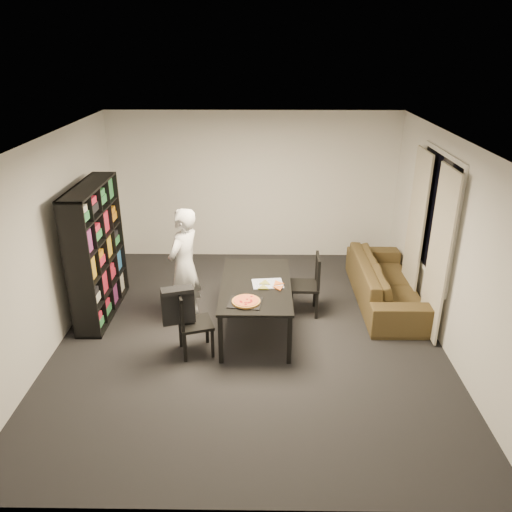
{
  "coord_description": "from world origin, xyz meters",
  "views": [
    {
      "loc": [
        0.16,
        -5.77,
        3.65
      ],
      "look_at": [
        0.07,
        0.25,
        1.05
      ],
      "focal_mm": 35.0,
      "sensor_mm": 36.0,
      "label": 1
    }
  ],
  "objects_px": {
    "person": "(184,266)",
    "pepperoni_pizza": "(246,301)",
    "bookshelf": "(97,252)",
    "baking_tray": "(245,303)",
    "dining_table": "(256,288)",
    "sofa": "(386,282)",
    "chair_right": "(310,281)",
    "chair_left": "(189,319)"
  },
  "relations": [
    {
      "from": "bookshelf",
      "to": "chair_right",
      "type": "height_order",
      "value": "bookshelf"
    },
    {
      "from": "dining_table",
      "to": "chair_right",
      "type": "bearing_deg",
      "value": 31.56
    },
    {
      "from": "bookshelf",
      "to": "chair_right",
      "type": "distance_m",
      "value": 3.03
    },
    {
      "from": "bookshelf",
      "to": "baking_tray",
      "type": "height_order",
      "value": "bookshelf"
    },
    {
      "from": "sofa",
      "to": "person",
      "type": "bearing_deg",
      "value": 100.27
    },
    {
      "from": "baking_tray",
      "to": "sofa",
      "type": "height_order",
      "value": "baking_tray"
    },
    {
      "from": "chair_left",
      "to": "chair_right",
      "type": "xyz_separation_m",
      "value": [
        1.59,
        1.06,
        0.02
      ]
    },
    {
      "from": "chair_right",
      "to": "pepperoni_pizza",
      "type": "bearing_deg",
      "value": -39.99
    },
    {
      "from": "chair_right",
      "to": "person",
      "type": "relative_size",
      "value": 0.55
    },
    {
      "from": "dining_table",
      "to": "baking_tray",
      "type": "height_order",
      "value": "baking_tray"
    },
    {
      "from": "dining_table",
      "to": "pepperoni_pizza",
      "type": "xyz_separation_m",
      "value": [
        -0.11,
        -0.54,
        0.09
      ]
    },
    {
      "from": "bookshelf",
      "to": "baking_tray",
      "type": "bearing_deg",
      "value": -25.12
    },
    {
      "from": "bookshelf",
      "to": "person",
      "type": "bearing_deg",
      "value": -7.44
    },
    {
      "from": "chair_left",
      "to": "pepperoni_pizza",
      "type": "relative_size",
      "value": 2.47
    },
    {
      "from": "chair_left",
      "to": "baking_tray",
      "type": "xyz_separation_m",
      "value": [
        0.7,
        0.05,
        0.21
      ]
    },
    {
      "from": "chair_right",
      "to": "sofa",
      "type": "bearing_deg",
      "value": 107.59
    },
    {
      "from": "pepperoni_pizza",
      "to": "baking_tray",
      "type": "bearing_deg",
      "value": 174.28
    },
    {
      "from": "dining_table",
      "to": "chair_right",
      "type": "relative_size",
      "value": 1.86
    },
    {
      "from": "chair_right",
      "to": "baking_tray",
      "type": "relative_size",
      "value": 2.24
    },
    {
      "from": "dining_table",
      "to": "chair_left",
      "type": "height_order",
      "value": "chair_left"
    },
    {
      "from": "chair_left",
      "to": "dining_table",
      "type": "bearing_deg",
      "value": -72.19
    },
    {
      "from": "chair_left",
      "to": "sofa",
      "type": "distance_m",
      "value": 3.11
    },
    {
      "from": "chair_right",
      "to": "pepperoni_pizza",
      "type": "relative_size",
      "value": 2.56
    },
    {
      "from": "dining_table",
      "to": "pepperoni_pizza",
      "type": "distance_m",
      "value": 0.56
    },
    {
      "from": "person",
      "to": "sofa",
      "type": "xyz_separation_m",
      "value": [
        2.94,
        0.53,
        -0.5
      ]
    },
    {
      "from": "baking_tray",
      "to": "sofa",
      "type": "relative_size",
      "value": 0.18
    },
    {
      "from": "person",
      "to": "pepperoni_pizza",
      "type": "distance_m",
      "value": 1.21
    },
    {
      "from": "bookshelf",
      "to": "chair_left",
      "type": "height_order",
      "value": "bookshelf"
    },
    {
      "from": "sofa",
      "to": "baking_tray",
      "type": "bearing_deg",
      "value": 123.17
    },
    {
      "from": "bookshelf",
      "to": "sofa",
      "type": "bearing_deg",
      "value": 5.07
    },
    {
      "from": "chair_right",
      "to": "person",
      "type": "xyz_separation_m",
      "value": [
        -1.75,
        -0.18,
        0.31
      ]
    },
    {
      "from": "dining_table",
      "to": "sofa",
      "type": "distance_m",
      "value": 2.14
    },
    {
      "from": "bookshelf",
      "to": "person",
      "type": "height_order",
      "value": "bookshelf"
    },
    {
      "from": "chair_right",
      "to": "sofa",
      "type": "distance_m",
      "value": 1.25
    },
    {
      "from": "person",
      "to": "pepperoni_pizza",
      "type": "bearing_deg",
      "value": 71.71
    },
    {
      "from": "bookshelf",
      "to": "dining_table",
      "type": "bearing_deg",
      "value": -11.43
    },
    {
      "from": "bookshelf",
      "to": "person",
      "type": "relative_size",
      "value": 1.16
    },
    {
      "from": "pepperoni_pizza",
      "to": "sofa",
      "type": "distance_m",
      "value": 2.5
    },
    {
      "from": "pepperoni_pizza",
      "to": "sofa",
      "type": "relative_size",
      "value": 0.16
    },
    {
      "from": "bookshelf",
      "to": "dining_table",
      "type": "relative_size",
      "value": 1.14
    },
    {
      "from": "chair_left",
      "to": "chair_right",
      "type": "height_order",
      "value": "chair_right"
    },
    {
      "from": "person",
      "to": "pepperoni_pizza",
      "type": "xyz_separation_m",
      "value": [
        0.88,
        -0.83,
        -0.1
      ]
    }
  ]
}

